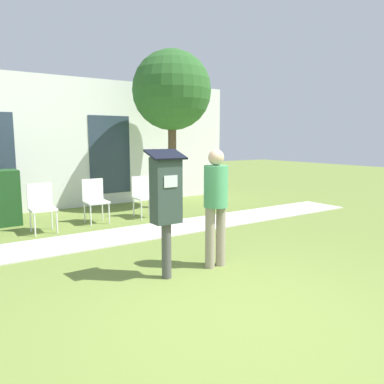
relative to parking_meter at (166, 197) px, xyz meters
name	(u,v)px	position (x,y,z in m)	size (l,w,h in m)	color
ground_plane	(234,317)	(0.03, -1.26, -1.02)	(40.00, 40.00, 0.00)	olive
sidewalk	(105,238)	(0.03, 2.19, -1.01)	(12.00, 1.10, 0.02)	beige
building_facade	(52,144)	(0.03, 5.52, 0.58)	(10.00, 0.26, 3.20)	white
parking_meter	(166,197)	(0.00, 0.00, 0.00)	(0.44, 0.31, 1.59)	#4C4C4C
person_standing	(216,199)	(0.76, 0.00, -0.09)	(0.32, 0.32, 1.58)	gray
outdoor_chair_left	(42,204)	(-0.75, 3.31, -0.49)	(0.44, 0.44, 0.90)	white
outdoor_chair_middle	(95,197)	(0.33, 3.52, -0.49)	(0.44, 0.44, 0.90)	white
outdoor_chair_right	(143,193)	(1.41, 3.48, -0.49)	(0.44, 0.44, 0.90)	white
tree	(172,91)	(2.50, 4.05, 1.83)	(1.90, 1.90, 3.82)	brown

